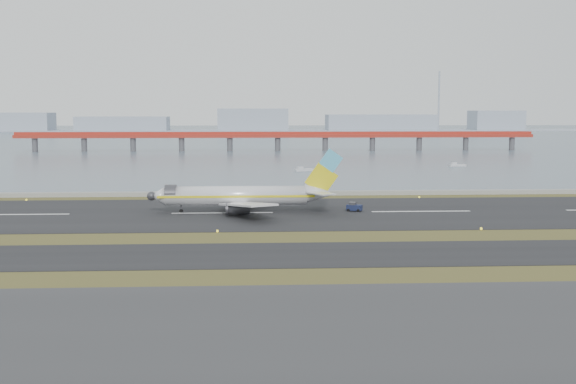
# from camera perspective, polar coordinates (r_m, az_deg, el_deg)

# --- Properties ---
(ground) EXTENTS (1000.00, 1000.00, 0.00)m
(ground) POSITION_cam_1_polar(r_m,az_deg,el_deg) (114.30, -5.75, -3.83)
(ground) COLOR #374117
(ground) RESTS_ON ground
(apron_strip) EXTENTS (1000.00, 50.00, 0.10)m
(apron_strip) POSITION_cam_1_polar(r_m,az_deg,el_deg) (61.07, -8.13, -13.05)
(apron_strip) COLOR #2D2D30
(apron_strip) RESTS_ON ground
(taxiway_strip) EXTENTS (1000.00, 18.00, 0.10)m
(taxiway_strip) POSITION_cam_1_polar(r_m,az_deg,el_deg) (102.52, -6.06, -5.01)
(taxiway_strip) COLOR black
(taxiway_strip) RESTS_ON ground
(runway_strip) EXTENTS (1000.00, 45.00, 0.10)m
(runway_strip) POSITION_cam_1_polar(r_m,az_deg,el_deg) (143.88, -5.22, -1.68)
(runway_strip) COLOR black
(runway_strip) RESTS_ON ground
(seawall) EXTENTS (1000.00, 2.50, 1.00)m
(seawall) POSITION_cam_1_polar(r_m,az_deg,el_deg) (173.56, -4.87, -0.13)
(seawall) COLOR gray
(seawall) RESTS_ON ground
(bay_water) EXTENTS (1400.00, 800.00, 1.30)m
(bay_water) POSITION_cam_1_polar(r_m,az_deg,el_deg) (572.72, -3.68, 4.43)
(bay_water) COLOR #475465
(bay_water) RESTS_ON ground
(red_pier) EXTENTS (260.00, 5.00, 10.20)m
(red_pier) POSITION_cam_1_polar(r_m,az_deg,el_deg) (362.87, -0.82, 4.41)
(red_pier) COLOR #A1271B
(red_pier) RESTS_ON ground
(far_shoreline) EXTENTS (1400.00, 80.00, 60.50)m
(far_shoreline) POSITION_cam_1_polar(r_m,az_deg,el_deg) (732.52, -2.50, 5.35)
(far_shoreline) COLOR #95A0B0
(far_shoreline) RESTS_ON ground
(airliner) EXTENTS (38.52, 32.89, 12.80)m
(airliner) POSITION_cam_1_polar(r_m,az_deg,el_deg) (143.96, -3.50, -0.29)
(airliner) COLOR silver
(airliner) RESTS_ON ground
(pushback_tug) EXTENTS (3.42, 2.74, 1.92)m
(pushback_tug) POSITION_cam_1_polar(r_m,az_deg,el_deg) (146.29, 5.24, -1.19)
(pushback_tug) COLOR #151C3A
(pushback_tug) RESTS_ON ground
(workboat_near) EXTENTS (6.79, 4.11, 1.57)m
(workboat_near) POSITION_cam_1_polar(r_m,az_deg,el_deg) (242.48, 1.22, 1.77)
(workboat_near) COLOR silver
(workboat_near) RESTS_ON ground
(workboat_far) EXTENTS (6.39, 2.76, 1.50)m
(workboat_far) POSITION_cam_1_polar(r_m,az_deg,el_deg) (270.13, 13.19, 2.08)
(workboat_far) COLOR silver
(workboat_far) RESTS_ON ground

